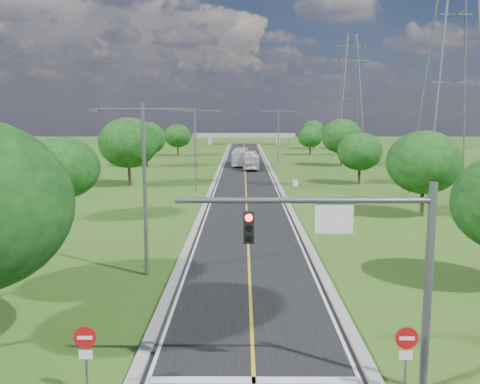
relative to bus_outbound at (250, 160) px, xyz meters
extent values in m
plane|color=#284A14|center=(-0.84, -10.61, -1.50)|extent=(260.00, 260.00, 0.00)
cube|color=black|center=(-0.84, -4.61, -1.47)|extent=(8.00, 150.00, 0.06)
cube|color=gray|center=(-5.09, -4.61, -1.39)|extent=(0.50, 150.00, 0.22)
cube|color=gray|center=(3.41, -4.61, -1.39)|extent=(0.50, 150.00, 0.22)
cylinder|color=slate|center=(4.96, -71.61, 2.10)|extent=(0.28, 0.28, 7.20)
cylinder|color=slate|center=(0.76, -71.61, 5.10)|extent=(8.40, 0.20, 0.20)
cube|color=black|center=(-1.04, -71.61, 4.20)|extent=(0.35, 0.28, 1.05)
cylinder|color=#FF140C|center=(-1.04, -71.77, 4.55)|extent=(0.24, 0.06, 0.24)
cube|color=white|center=(1.76, -71.61, 4.50)|extent=(1.25, 0.06, 1.00)
cylinder|color=slate|center=(-6.44, -72.11, -0.25)|extent=(0.08, 0.08, 2.50)
cylinder|color=#B20F0F|center=(-6.44, -72.14, 0.60)|extent=(0.76, 0.05, 0.76)
cube|color=white|center=(-6.44, -72.17, 0.60)|extent=(0.50, 0.02, 0.12)
cube|color=white|center=(-6.44, -72.14, 0.00)|extent=(0.45, 0.04, 0.30)
cylinder|color=slate|center=(4.16, -72.11, -0.25)|extent=(0.08, 0.08, 2.50)
cylinder|color=#B20F0F|center=(4.16, -72.14, 0.60)|extent=(0.76, 0.05, 0.76)
cube|color=white|center=(4.16, -72.17, 0.60)|extent=(0.50, 0.02, 0.12)
cube|color=white|center=(4.16, -72.14, 0.00)|extent=(0.45, 0.04, 0.30)
cylinder|color=slate|center=(4.36, -32.61, -0.30)|extent=(0.08, 0.08, 2.40)
cube|color=white|center=(4.36, -32.64, 0.50)|extent=(0.55, 0.04, 0.70)
cube|color=gray|center=(-10.84, 69.39, -0.50)|extent=(1.20, 3.00, 2.00)
cube|color=gray|center=(9.16, 69.39, -0.50)|extent=(1.20, 3.00, 2.00)
cube|color=gray|center=(-0.84, 69.39, 1.10)|extent=(30.00, 3.00, 1.20)
cylinder|color=slate|center=(-6.84, -58.61, 3.50)|extent=(0.22, 0.22, 10.00)
cylinder|color=slate|center=(-8.24, -58.61, 8.10)|extent=(2.80, 0.12, 0.12)
cylinder|color=slate|center=(-5.44, -58.61, 8.10)|extent=(2.80, 0.12, 0.12)
cube|color=slate|center=(-9.54, -58.61, 8.05)|extent=(0.50, 0.25, 0.18)
cube|color=slate|center=(-4.14, -58.61, 8.05)|extent=(0.50, 0.25, 0.18)
cylinder|color=slate|center=(-6.84, -25.61, 3.50)|extent=(0.22, 0.22, 10.00)
cylinder|color=slate|center=(-8.24, -25.61, 8.10)|extent=(2.80, 0.12, 0.12)
cylinder|color=slate|center=(-5.44, -25.61, 8.10)|extent=(2.80, 0.12, 0.12)
cube|color=slate|center=(-9.54, -25.61, 8.05)|extent=(0.50, 0.25, 0.18)
cube|color=slate|center=(-4.14, -25.61, 8.05)|extent=(0.50, 0.25, 0.18)
cylinder|color=slate|center=(5.16, 7.39, 3.50)|extent=(0.22, 0.22, 10.00)
cylinder|color=slate|center=(3.76, 7.39, 8.10)|extent=(2.80, 0.12, 0.12)
cylinder|color=slate|center=(6.56, 7.39, 8.10)|extent=(2.80, 0.12, 0.12)
cube|color=slate|center=(2.46, 7.39, 8.05)|extent=(0.50, 0.25, 0.18)
cube|color=slate|center=(7.86, 7.39, 8.05)|extent=(0.50, 0.25, 0.18)
cube|color=slate|center=(25.16, 44.39, 20.34)|extent=(9.00, 0.25, 0.25)
cube|color=slate|center=(25.16, 44.39, 23.70)|extent=(7.00, 0.25, 0.25)
cylinder|color=black|center=(-16.84, -42.61, -0.15)|extent=(0.36, 0.36, 2.70)
ellipsoid|color=#0E330E|center=(-16.84, -42.61, 3.15)|extent=(6.30, 6.30, 5.36)
cylinder|color=black|center=(-15.84, -20.61, 0.12)|extent=(0.36, 0.36, 3.24)
ellipsoid|color=#0E330E|center=(-15.84, -20.61, 4.08)|extent=(7.56, 7.56, 6.43)
cylinder|color=black|center=(-17.84, 3.39, -0.06)|extent=(0.36, 0.36, 2.88)
ellipsoid|color=#0E330E|center=(-17.84, 3.39, 3.46)|extent=(6.72, 6.72, 5.71)
cylinder|color=black|center=(-15.34, 27.39, -0.24)|extent=(0.36, 0.36, 2.52)
ellipsoid|color=#0E330E|center=(-15.34, 27.39, 2.84)|extent=(5.88, 5.88, 5.00)
cylinder|color=black|center=(15.16, -40.61, -0.06)|extent=(0.36, 0.36, 2.88)
ellipsoid|color=#0E330E|center=(15.16, -40.61, 3.46)|extent=(6.72, 6.72, 5.71)
cylinder|color=black|center=(14.16, -18.61, -0.24)|extent=(0.36, 0.36, 2.52)
ellipsoid|color=#0E330E|center=(14.16, -18.61, 2.84)|extent=(5.88, 5.88, 5.00)
cylinder|color=black|center=(16.16, 5.39, 0.03)|extent=(0.36, 0.36, 3.06)
ellipsoid|color=#0E330E|center=(16.16, 5.39, 3.77)|extent=(7.14, 7.14, 6.07)
cylinder|color=black|center=(13.66, 29.39, -0.33)|extent=(0.36, 0.36, 2.34)
ellipsoid|color=#0E330E|center=(13.66, 29.39, 2.53)|extent=(5.46, 5.46, 4.64)
cylinder|color=black|center=(17.16, 49.39, -0.15)|extent=(0.36, 0.36, 2.70)
ellipsoid|color=#0E330E|center=(17.16, 49.39, 3.15)|extent=(6.30, 6.30, 5.36)
imported|color=beige|center=(0.00, 0.00, 0.00)|extent=(2.79, 10.44, 2.89)
imported|color=silver|center=(-1.64, 5.98, 0.05)|extent=(2.95, 10.83, 2.99)
camera|label=1|loc=(-1.24, -88.80, 7.95)|focal=40.00mm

